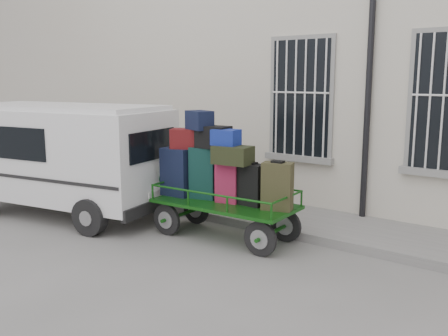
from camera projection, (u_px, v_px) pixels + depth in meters
ground at (224, 258)px, 7.40m from camera, size 80.00×80.00×0.00m
building at (372, 62)px, 11.18m from camera, size 24.00×5.15×6.00m
sidewalk at (297, 220)px, 9.11m from camera, size 24.00×1.70×0.15m
luggage_cart at (219, 177)px, 8.21m from camera, size 2.82×1.20×2.10m
van at (63, 152)px, 9.62m from camera, size 4.48×2.52×2.14m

